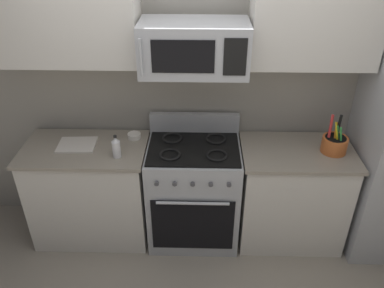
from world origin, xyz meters
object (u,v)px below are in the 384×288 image
Objects in this scene: cutting_board at (77,145)px; bottle_vinegar at (116,147)px; range_oven at (194,191)px; utensil_crock at (334,144)px; prep_bowl at (134,136)px; microwave at (194,47)px.

bottle_vinegar is (0.36, -0.15, 0.08)m from cutting_board.
range_oven is 1.22m from utensil_crock.
prep_bowl is (-1.62, 0.17, -0.05)m from utensil_crock.
microwave is at bearing 0.21° from cutting_board.
cutting_board is at bearing 178.66° from range_oven.
microwave reaches higher than bottle_vinegar.
microwave is at bearing 90.03° from range_oven.
range_oven is 1.05m from cutting_board.
range_oven is 5.74× the size of bottle_vinegar.
microwave reaches higher than cutting_board.
prep_bowl is at bearing 162.48° from range_oven.
prep_bowl is at bearing 174.01° from utensil_crock.
prep_bowl is (-0.51, 0.16, 0.46)m from range_oven.
bottle_vinegar is (-1.71, -0.12, 0.01)m from utensil_crock.
cutting_board is (-2.07, 0.03, -0.07)m from utensil_crock.
microwave is at bearing 14.66° from bottle_vinegar.
range_oven reaches higher than prep_bowl.
utensil_crock is 2.07m from cutting_board.
prep_bowl is at bearing 165.19° from microwave.
microwave is 6.77× the size of prep_bowl.
microwave is at bearing 178.14° from utensil_crock.
utensil_crock is 1.71m from bottle_vinegar.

